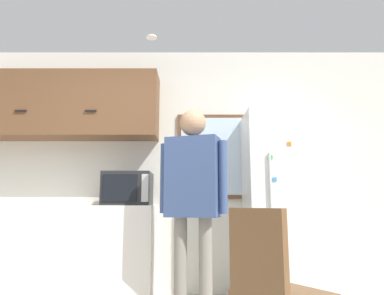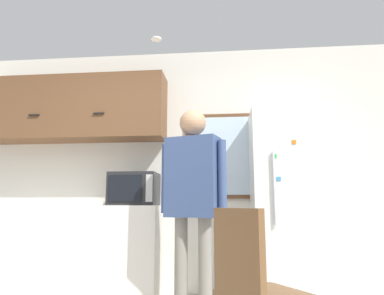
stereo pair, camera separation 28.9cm
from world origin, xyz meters
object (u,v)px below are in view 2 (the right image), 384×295
object	(u,v)px
microwave	(134,189)
chair	(256,286)
refrigerator	(292,204)
person	(193,187)

from	to	relation	value
microwave	chair	size ratio (longest dim) A/B	0.52
chair	refrigerator	bearing A→B (deg)	-52.99
microwave	chair	xyz separation A→B (m)	(1.08, -1.49, -0.58)
microwave	person	world-z (taller)	person
person	refrigerator	bearing A→B (deg)	48.25
person	chair	bearing A→B (deg)	-48.91
refrigerator	chair	bearing A→B (deg)	-107.87
person	refrigerator	distance (m)	1.08
microwave	refrigerator	distance (m)	1.58
microwave	person	bearing A→B (deg)	-38.64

